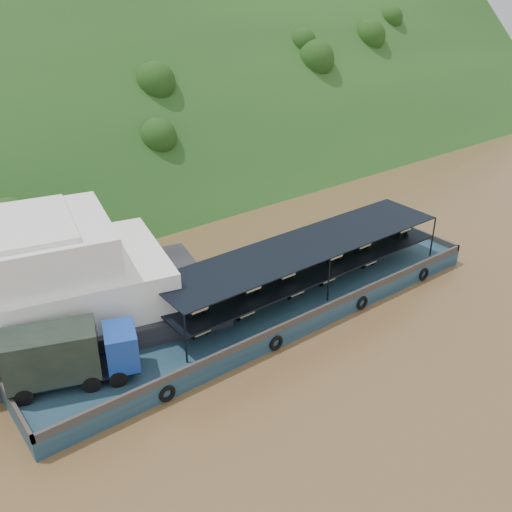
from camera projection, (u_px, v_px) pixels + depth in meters
ground at (302, 302)px, 42.22m from camera, size 160.00×160.00×0.00m
hillside at (100, 174)px, 67.63m from camera, size 140.00×39.60×39.60m
cargo_barge at (249, 309)px, 39.13m from camera, size 35.11×7.18×4.80m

